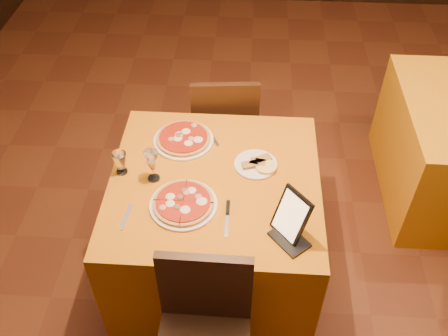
# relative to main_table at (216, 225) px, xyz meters

# --- Properties ---
(floor) EXTENTS (6.00, 7.00, 0.01)m
(floor) POSITION_rel_main_table_xyz_m (0.54, 0.14, -0.38)
(floor) COLOR #5E2D19
(floor) RESTS_ON ground
(main_table) EXTENTS (1.10, 1.10, 0.75)m
(main_table) POSITION_rel_main_table_xyz_m (0.00, 0.00, 0.00)
(main_table) COLOR #C3710C
(main_table) RESTS_ON floor
(chair_main_far) EXTENTS (0.49, 0.49, 0.91)m
(chair_main_far) POSITION_rel_main_table_xyz_m (0.00, 0.82, 0.08)
(chair_main_far) COLOR black
(chair_main_far) RESTS_ON floor
(chair_side_far) EXTENTS (0.54, 0.54, 0.91)m
(chair_side_far) POSITION_rel_main_table_xyz_m (1.68, 1.55, 0.08)
(chair_side_far) COLOR black
(chair_side_far) RESTS_ON floor
(pizza_near) EXTENTS (0.34, 0.34, 0.03)m
(pizza_near) POSITION_rel_main_table_xyz_m (-0.14, -0.19, 0.39)
(pizza_near) COLOR white
(pizza_near) RESTS_ON main_table
(pizza_far) EXTENTS (0.34, 0.34, 0.03)m
(pizza_far) POSITION_rel_main_table_xyz_m (-0.20, 0.29, 0.39)
(pizza_far) COLOR white
(pizza_far) RESTS_ON main_table
(cutlet_dish) EXTENTS (0.23, 0.23, 0.03)m
(cutlet_dish) POSITION_rel_main_table_xyz_m (0.21, 0.12, 0.39)
(cutlet_dish) COLOR white
(cutlet_dish) RESTS_ON main_table
(wine_glass) EXTENTS (0.07, 0.07, 0.19)m
(wine_glass) POSITION_rel_main_table_xyz_m (-0.32, -0.01, 0.47)
(wine_glass) COLOR #E4C481
(wine_glass) RESTS_ON main_table
(water_glass) EXTENTS (0.08, 0.08, 0.13)m
(water_glass) POSITION_rel_main_table_xyz_m (-0.49, 0.03, 0.44)
(water_glass) COLOR white
(water_glass) RESTS_ON main_table
(tablet) EXTENTS (0.18, 0.19, 0.23)m
(tablet) POSITION_rel_main_table_xyz_m (0.38, -0.32, 0.49)
(tablet) COLOR black
(tablet) RESTS_ON main_table
(knife) EXTENTS (0.02, 0.20, 0.01)m
(knife) POSITION_rel_main_table_xyz_m (0.08, -0.28, 0.38)
(knife) COLOR silver
(knife) RESTS_ON main_table
(fork_near) EXTENTS (0.04, 0.16, 0.01)m
(fork_near) POSITION_rel_main_table_xyz_m (-0.41, -0.28, 0.38)
(fork_near) COLOR silver
(fork_near) RESTS_ON main_table
(fork_far) EXTENTS (0.09, 0.15, 0.01)m
(fork_far) POSITION_rel_main_table_xyz_m (-0.04, 0.33, 0.38)
(fork_far) COLOR silver
(fork_far) RESTS_ON main_table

